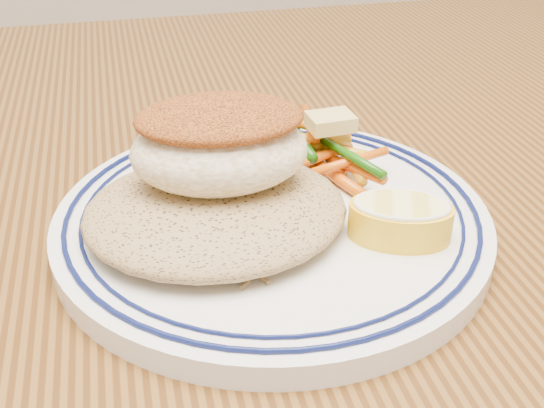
{
  "coord_description": "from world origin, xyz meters",
  "views": [
    {
      "loc": [
        -0.06,
        -0.36,
        0.98
      ],
      "look_at": [
        0.02,
        -0.03,
        0.77
      ],
      "focal_mm": 45.0,
      "sensor_mm": 36.0,
      "label": 1
    }
  ],
  "objects": [
    {
      "name": "lemon_wedge",
      "position": [
        0.08,
        -0.07,
        0.78
      ],
      "size": [
        0.07,
        0.07,
        0.02
      ],
      "color": "yellow",
      "rests_on": "plate"
    },
    {
      "name": "fish_fillet",
      "position": [
        -0.01,
        -0.03,
        0.81
      ],
      "size": [
        0.1,
        0.08,
        0.05
      ],
      "color": "#F7EDCC",
      "rests_on": "rice_pilaf"
    },
    {
      "name": "vegetable_pile",
      "position": [
        0.05,
        0.02,
        0.78
      ],
      "size": [
        0.09,
        0.11,
        0.03
      ],
      "color": "#DA580A",
      "rests_on": "plate"
    },
    {
      "name": "dining_table",
      "position": [
        0.0,
        0.0,
        0.65
      ],
      "size": [
        1.5,
        0.9,
        0.75
      ],
      "color": "#45280D",
      "rests_on": "ground"
    },
    {
      "name": "butter_pat",
      "position": [
        0.07,
        0.01,
        0.8
      ],
      "size": [
        0.03,
        0.02,
        0.01
      ],
      "primitive_type": "cube",
      "rotation": [
        0.0,
        0.0,
        0.08
      ],
      "color": "#D8C169",
      "rests_on": "vegetable_pile"
    },
    {
      "name": "plate",
      "position": [
        0.02,
        -0.03,
        0.76
      ],
      "size": [
        0.26,
        0.26,
        0.02
      ],
      "color": "white",
      "rests_on": "dining_table"
    },
    {
      "name": "rice_pilaf",
      "position": [
        -0.02,
        -0.04,
        0.78
      ],
      "size": [
        0.15,
        0.13,
        0.03
      ],
      "primitive_type": "ellipsoid",
      "color": "olive",
      "rests_on": "plate"
    }
  ]
}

